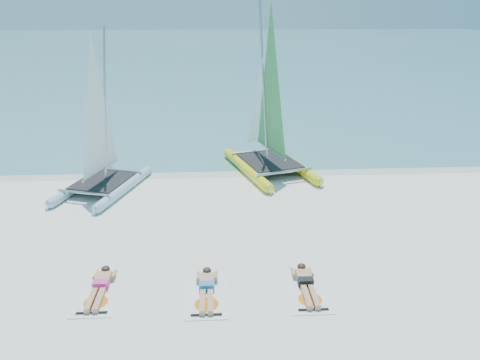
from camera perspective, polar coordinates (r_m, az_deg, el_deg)
The scene contains 11 objects.
ground at distance 14.31m, azimuth -3.39°, elevation -6.39°, with size 140.00×140.00×0.00m, color white.
sea at distance 76.03m, azimuth -3.40°, elevation 15.72°, with size 140.00×115.00×0.01m, color #68ACAD.
wet_sand_strip at distance 19.37m, azimuth -3.39°, elevation 1.03°, with size 140.00×1.40×0.01m, color silver.
catamaran_blue at distance 17.70m, azimuth -16.72°, elevation 4.33°, with size 3.32×4.81×5.99m.
catamaran_yellow at distance 19.35m, azimuth 3.14°, elevation 7.83°, with size 3.84×5.65×7.02m.
towel_a at distance 11.98m, azimuth -16.79°, elevation -13.16°, with size 1.00×1.85×0.02m, color white.
sunbather_a at distance 12.07m, azimuth -16.65°, elevation -12.23°, with size 0.37×1.73×0.26m.
towel_b at distance 11.46m, azimuth -4.07°, elevation -13.89°, with size 1.00×1.85×0.02m, color white.
sunbather_b at distance 11.56m, azimuth -4.08°, elevation -12.91°, with size 0.37×1.73×0.26m.
towel_c at distance 11.70m, azimuth 8.19°, elevation -13.26°, with size 1.00×1.85×0.02m, color white.
sunbather_c at distance 11.80m, azimuth 8.04°, elevation -12.31°, with size 0.37×1.73×0.26m.
Camera 1 is at (0.13, -12.75, 6.50)m, focal length 35.00 mm.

